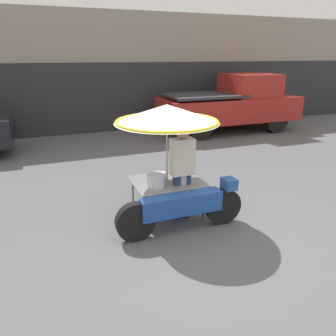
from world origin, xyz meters
The scene contains 5 objects.
ground_plane centered at (0.00, 0.00, 0.00)m, with size 36.00×36.00×0.00m, color #56565B.
shopfront_building centered at (0.00, 8.64, 2.03)m, with size 28.00×2.06×4.08m.
vendor_motorcycle_cart centered at (-0.09, 0.63, 1.43)m, with size 2.09×1.70×1.91m.
vendor_person centered at (0.09, 0.51, 0.90)m, with size 0.38×0.22×1.61m.
pickup_truck centered at (4.45, 6.09, 0.98)m, with size 5.00×1.90×2.01m.
Camera 1 is at (-1.94, -4.12, 2.65)m, focal length 35.00 mm.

